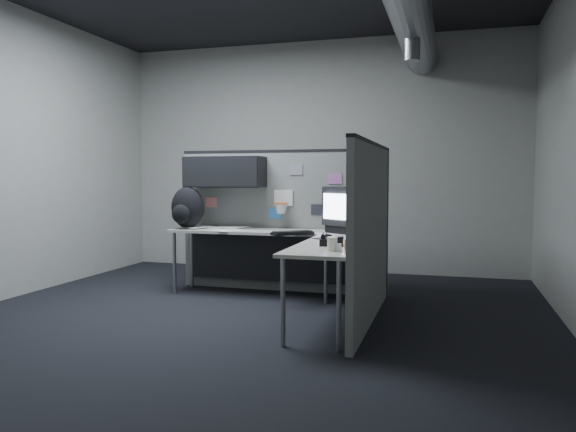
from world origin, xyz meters
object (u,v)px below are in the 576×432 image
(monitor, at_px, (350,209))
(keyboard, at_px, (292,233))
(backpack, at_px, (187,208))
(desk, at_px, (286,245))
(phone, at_px, (331,241))

(monitor, height_order, keyboard, monitor)
(backpack, bearing_deg, monitor, 23.04)
(desk, distance_m, backpack, 1.32)
(keyboard, bearing_deg, backpack, 168.68)
(desk, bearing_deg, backpack, 169.57)
(desk, relative_size, phone, 9.43)
(keyboard, height_order, phone, phone)
(phone, bearing_deg, monitor, 92.95)
(desk, bearing_deg, keyboard, -43.99)
(monitor, distance_m, phone, 1.15)
(desk, bearing_deg, monitor, 23.62)
(desk, distance_m, monitor, 0.78)
(keyboard, height_order, backpack, backpack)
(monitor, distance_m, keyboard, 0.69)
(monitor, height_order, phone, monitor)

